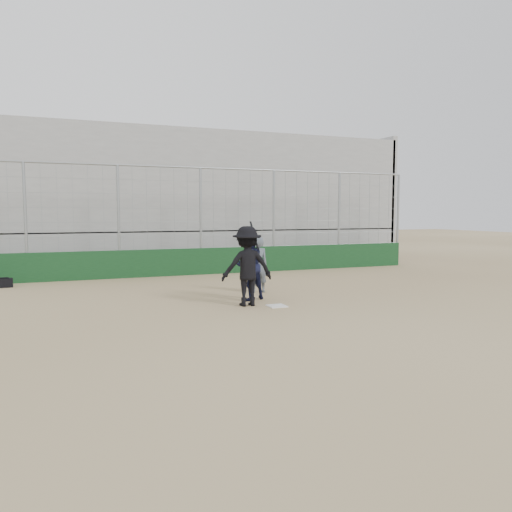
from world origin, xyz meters
name	(u,v)px	position (x,y,z in m)	size (l,w,h in m)	color
ground	(277,306)	(0.00, 0.00, 0.00)	(90.00, 90.00, 0.00)	olive
home_plate	(277,306)	(0.00, 0.00, 0.01)	(0.44, 0.44, 0.02)	white
backstop	(201,249)	(0.00, 7.00, 0.96)	(18.10, 0.25, 4.04)	#113518
bleachers	(172,200)	(0.00, 11.95, 2.92)	(20.25, 6.70, 6.98)	gray
batter_at_plate	(247,266)	(-0.64, 0.40, 1.00)	(1.35, 0.86, 2.12)	black
catcher_crouched	(250,277)	(-0.31, 1.05, 0.63)	(1.12, 1.01, 1.25)	black
umpire	(258,268)	(0.37, 2.18, 0.73)	(0.60, 0.39, 1.47)	#525C68
equipment_bag	(1,283)	(-6.71, 6.04, 0.14)	(0.67, 0.31, 0.32)	black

